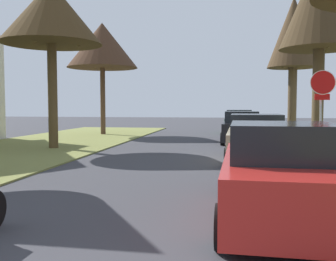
% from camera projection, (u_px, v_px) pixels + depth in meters
% --- Properties ---
extents(stop_sign_far, '(0.81, 0.32, 2.97)m').
position_uv_depth(stop_sign_far, '(322.00, 95.00, 12.64)').
color(stop_sign_far, '#9EA0A5').
rests_on(stop_sign_far, grass_verge_right).
extents(street_tree_right_mid_b, '(3.05, 3.05, 7.78)m').
position_uv_depth(street_tree_right_mid_b, '(320.00, 1.00, 14.78)').
color(street_tree_right_mid_b, '#4E3F29').
rests_on(street_tree_right_mid_b, grass_verge_right).
extents(street_tree_right_far, '(2.81, 2.81, 7.77)m').
position_uv_depth(street_tree_right_far, '(294.00, 34.00, 21.09)').
color(street_tree_right_far, brown).
rests_on(street_tree_right_far, grass_verge_right).
extents(street_tree_left_mid_b, '(4.25, 4.25, 7.00)m').
position_uv_depth(street_tree_left_mid_b, '(51.00, 14.00, 16.17)').
color(street_tree_left_mid_b, brown).
rests_on(street_tree_left_mid_b, grass_verge_left).
extents(street_tree_left_far, '(4.44, 4.44, 7.00)m').
position_uv_depth(street_tree_left_far, '(102.00, 46.00, 24.18)').
color(street_tree_left_far, brown).
rests_on(street_tree_left_far, grass_verge_left).
extents(parked_sedan_red, '(2.03, 4.44, 1.57)m').
position_uv_depth(parked_sedan_red, '(281.00, 174.00, 6.31)').
color(parked_sedan_red, red).
rests_on(parked_sedan_red, ground).
extents(parked_sedan_tan, '(2.03, 4.44, 1.57)m').
position_uv_depth(parked_sedan_tan, '(255.00, 140.00, 12.82)').
color(parked_sedan_tan, tan).
rests_on(parked_sedan_tan, ground).
extents(parked_sedan_black, '(2.03, 4.44, 1.57)m').
position_uv_depth(parked_sedan_black, '(242.00, 128.00, 19.38)').
color(parked_sedan_black, black).
rests_on(parked_sedan_black, ground).
extents(parked_sedan_green, '(2.03, 4.44, 1.57)m').
position_uv_depth(parked_sedan_green, '(239.00, 122.00, 26.02)').
color(parked_sedan_green, '#28663D').
rests_on(parked_sedan_green, ground).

